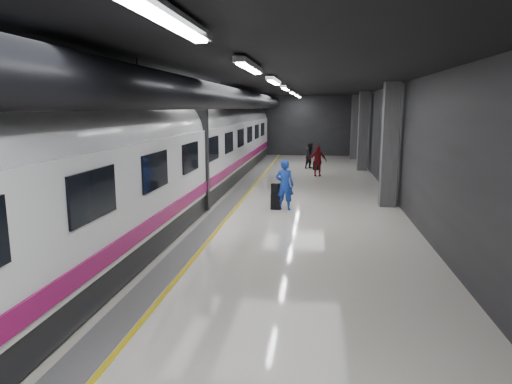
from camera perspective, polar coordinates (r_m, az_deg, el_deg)
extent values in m
plane|color=silver|center=(15.66, 0.31, -2.78)|extent=(40.00, 40.00, 0.00)
cube|color=black|center=(15.27, 0.32, 13.89)|extent=(10.00, 40.00, 0.02)
cube|color=#28282B|center=(35.20, 4.53, 8.26)|extent=(10.00, 0.02, 4.50)
cube|color=#28282B|center=(16.69, -17.05, 5.41)|extent=(0.02, 40.00, 4.50)
cube|color=#28282B|center=(15.48, 19.07, 4.93)|extent=(0.02, 40.00, 4.50)
cube|color=slate|center=(15.88, -4.53, -2.60)|extent=(0.65, 39.80, 0.01)
cube|color=yellow|center=(15.80, -3.11, -2.65)|extent=(0.10, 39.80, 0.01)
cylinder|color=black|center=(15.47, -4.56, 11.77)|extent=(0.80, 38.00, 0.80)
cube|color=silver|center=(4.41, -11.03, 20.84)|extent=(0.22, 2.60, 0.10)
cube|color=silver|center=(9.25, -0.78, 15.48)|extent=(0.22, 2.60, 0.10)
cube|color=silver|center=(14.20, 2.26, 13.73)|extent=(0.22, 2.60, 0.10)
cube|color=silver|center=(19.18, 3.72, 12.87)|extent=(0.22, 2.60, 0.10)
cube|color=silver|center=(24.17, 4.56, 12.36)|extent=(0.22, 2.60, 0.10)
cube|color=silver|center=(29.16, 5.12, 12.03)|extent=(0.22, 2.60, 0.10)
cube|color=silver|center=(33.15, 5.44, 11.83)|extent=(0.22, 2.60, 0.10)
cube|color=#515154|center=(17.37, 16.33, 5.63)|extent=(0.55, 0.55, 4.50)
cube|color=#515154|center=(27.27, 13.24, 7.38)|extent=(0.55, 0.55, 4.50)
cube|color=#515154|center=(33.25, 12.26, 7.93)|extent=(0.55, 0.55, 4.50)
cube|color=black|center=(16.31, -11.09, -1.19)|extent=(2.80, 38.00, 0.60)
cube|color=white|center=(16.09, -11.27, 3.70)|extent=(2.90, 38.00, 2.20)
cylinder|color=white|center=(16.01, -11.39, 7.08)|extent=(2.80, 38.00, 2.80)
cube|color=#940D54|center=(15.79, -6.11, 0.79)|extent=(0.04, 38.00, 0.35)
cube|color=black|center=(16.06, -11.30, 4.59)|extent=(3.05, 0.25, 3.80)
cube|color=black|center=(8.16, -19.66, -0.32)|extent=(0.05, 1.60, 0.85)
cube|color=black|center=(10.88, -12.47, 2.61)|extent=(0.05, 1.60, 0.85)
cube|color=black|center=(13.71, -8.19, 4.33)|extent=(0.05, 1.60, 0.85)
cube|color=black|center=(16.61, -5.37, 5.45)|extent=(0.05, 1.60, 0.85)
cube|color=black|center=(19.53, -3.39, 6.23)|extent=(0.05, 1.60, 0.85)
cube|color=black|center=(22.48, -1.92, 6.79)|extent=(0.05, 1.60, 0.85)
cube|color=black|center=(25.43, -0.79, 7.23)|extent=(0.05, 1.60, 0.85)
cube|color=black|center=(28.40, 0.11, 7.57)|extent=(0.05, 1.60, 0.85)
cube|color=black|center=(31.37, 0.84, 7.85)|extent=(0.05, 1.60, 0.85)
imported|color=blue|center=(16.20, 3.58, 0.89)|extent=(0.70, 0.50, 1.80)
cube|color=black|center=(16.35, 2.48, -1.22)|extent=(0.35, 0.24, 0.56)
cube|color=black|center=(16.29, 2.44, 0.40)|extent=(0.31, 0.21, 0.38)
imported|color=black|center=(27.52, 6.85, 4.53)|extent=(0.95, 0.94, 1.55)
imported|color=maroon|center=(24.54, 7.69, 3.89)|extent=(0.99, 0.47, 1.64)
cube|color=black|center=(27.00, 7.53, 3.28)|extent=(0.38, 0.28, 0.50)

